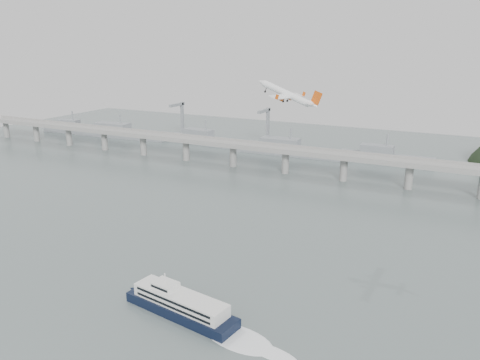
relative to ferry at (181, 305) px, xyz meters
The scene contains 5 objects.
ground 24.01m from the ferry, 118.05° to the left, with size 900.00×900.00×0.00m, color #556362.
bridge 221.57m from the ferry, 93.18° to the left, with size 800.00×22.00×23.90m.
distant_fleet 330.85m from the ferry, 120.21° to the left, with size 453.00×60.90×40.00m.
ferry is the anchor object (origin of this frame).
airliner 122.12m from the ferry, 85.49° to the left, with size 38.10×34.52×15.45m.
Camera 1 is at (108.63, -160.40, 107.21)m, focal length 35.00 mm.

